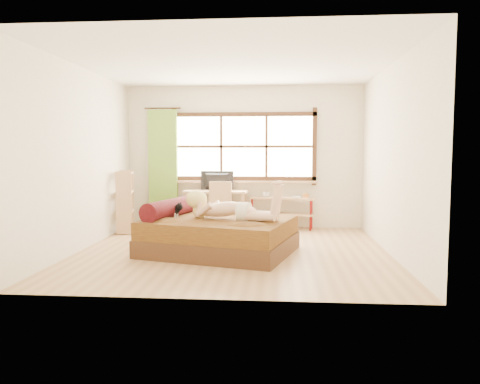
# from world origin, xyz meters

# --- Properties ---
(floor) EXTENTS (4.50, 4.50, 0.00)m
(floor) POSITION_xyz_m (0.00, 0.00, 0.00)
(floor) COLOR #9E754C
(floor) RESTS_ON ground
(ceiling) EXTENTS (4.50, 4.50, 0.00)m
(ceiling) POSITION_xyz_m (0.00, 0.00, 2.70)
(ceiling) COLOR white
(ceiling) RESTS_ON wall_back
(wall_back) EXTENTS (4.50, 0.00, 4.50)m
(wall_back) POSITION_xyz_m (0.00, 2.25, 1.35)
(wall_back) COLOR silver
(wall_back) RESTS_ON floor
(wall_front) EXTENTS (4.50, 0.00, 4.50)m
(wall_front) POSITION_xyz_m (0.00, -2.25, 1.35)
(wall_front) COLOR silver
(wall_front) RESTS_ON floor
(wall_left) EXTENTS (0.00, 4.50, 4.50)m
(wall_left) POSITION_xyz_m (-2.25, 0.00, 1.35)
(wall_left) COLOR silver
(wall_left) RESTS_ON floor
(wall_right) EXTENTS (0.00, 4.50, 4.50)m
(wall_right) POSITION_xyz_m (2.25, 0.00, 1.35)
(wall_right) COLOR silver
(wall_right) RESTS_ON floor
(window) EXTENTS (2.80, 0.16, 1.46)m
(window) POSITION_xyz_m (0.00, 2.22, 1.51)
(window) COLOR #FFEDBF
(window) RESTS_ON wall_back
(curtain) EXTENTS (0.55, 0.10, 2.20)m
(curtain) POSITION_xyz_m (-1.55, 2.13, 1.15)
(curtain) COLOR #577B21
(curtain) RESTS_ON wall_back
(bed) EXTENTS (2.34, 2.06, 0.76)m
(bed) POSITION_xyz_m (-0.23, -0.11, 0.27)
(bed) COLOR #331C0F
(bed) RESTS_ON floor
(woman) EXTENTS (1.45, 0.75, 0.60)m
(woman) POSITION_xyz_m (-0.03, -0.17, 0.80)
(woman) COLOR #E4B393
(woman) RESTS_ON bed
(kitten) EXTENTS (0.32, 0.19, 0.24)m
(kitten) POSITION_xyz_m (-0.90, -0.02, 0.62)
(kitten) COLOR black
(kitten) RESTS_ON bed
(desk) EXTENTS (1.20, 0.61, 0.73)m
(desk) POSITION_xyz_m (-0.50, 1.95, 0.63)
(desk) COLOR tan
(desk) RESTS_ON floor
(monitor) EXTENTS (0.63, 0.12, 0.36)m
(monitor) POSITION_xyz_m (-0.50, 2.00, 0.91)
(monitor) COLOR black
(monitor) RESTS_ON desk
(chair) EXTENTS (0.43, 0.43, 0.91)m
(chair) POSITION_xyz_m (-0.39, 1.58, 0.51)
(chair) COLOR tan
(chair) RESTS_ON floor
(pipe_shelf) EXTENTS (1.23, 0.49, 0.68)m
(pipe_shelf) POSITION_xyz_m (0.75, 2.07, 0.44)
(pipe_shelf) COLOR tan
(pipe_shelf) RESTS_ON floor
(cup) EXTENTS (0.13, 0.13, 0.09)m
(cup) POSITION_xyz_m (0.43, 2.07, 0.65)
(cup) COLOR gray
(cup) RESTS_ON pipe_shelf
(book) EXTENTS (0.19, 0.24, 0.02)m
(book) POSITION_xyz_m (0.93, 2.07, 0.61)
(book) COLOR gray
(book) RESTS_ON pipe_shelf
(bookshelf) EXTENTS (0.37, 0.53, 1.10)m
(bookshelf) POSITION_xyz_m (-2.08, 1.43, 0.56)
(bookshelf) COLOR tan
(bookshelf) RESTS_ON floor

